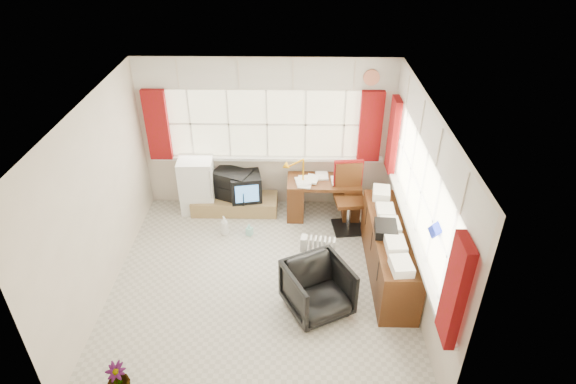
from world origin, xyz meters
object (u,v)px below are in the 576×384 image
tv_bench (235,204)px  office_chair (318,289)px  radiator (319,260)px  crt_tv (246,187)px  desk_lamp (303,165)px  credenza (389,251)px  desk (323,196)px  mini_fridge (198,184)px  task_chair (348,193)px

tv_bench → office_chair: bearing=-59.8°
radiator → crt_tv: (-1.14, 1.56, 0.22)m
desk_lamp → credenza: desk_lamp is taller
desk → office_chair: (-0.16, -2.10, -0.03)m
tv_bench → crt_tv: bearing=-2.9°
office_chair → credenza: (0.99, 0.70, 0.05)m
office_chair → desk_lamp: bearing=67.7°
mini_fridge → crt_tv: bearing=-6.4°
desk_lamp → crt_tv: bearing=169.6°
crt_tv → task_chair: bearing=-12.3°
desk → credenza: (0.83, -1.40, 0.02)m
radiator → mini_fridge: bearing=139.7°
task_chair → radiator: 1.34m
desk → mini_fridge: 2.06m
task_chair → credenza: bearing=-68.4°
crt_tv → desk_lamp: bearing=-10.4°
tv_bench → mini_fridge: bearing=172.4°
desk_lamp → office_chair: desk_lamp is taller
radiator → tv_bench: size_ratio=0.44×
desk_lamp → radiator: (0.22, -1.39, -0.71)m
task_chair → crt_tv: task_chair is taller
radiator → desk_lamp: bearing=99.0°
task_chair → mini_fridge: (-2.42, 0.44, -0.12)m
desk_lamp → desk: bearing=9.9°
tv_bench → crt_tv: (0.19, -0.01, 0.35)m
credenza → office_chair: bearing=-144.6°
desk_lamp → mini_fridge: bearing=171.4°
task_chair → credenza: 1.26m
crt_tv → desk: bearing=-5.1°
credenza → tv_bench: bearing=146.3°
crt_tv → mini_fridge: 0.80m
radiator → credenza: bearing=2.7°
radiator → tv_bench: bearing=130.5°
task_chair → desk: bearing=146.7°
radiator → task_chair: bearing=68.1°
desk → radiator: 1.45m
task_chair → crt_tv: (-1.63, 0.35, -0.11)m
office_chair → crt_tv: bearing=89.3°
desk → credenza: size_ratio=0.58×
tv_bench → crt_tv: 0.40m
desk → crt_tv: (-1.26, 0.11, 0.10)m
credenza → desk_lamp: bearing=130.8°
office_chair → mini_fridge: (-1.89, 2.30, 0.12)m
desk → desk_lamp: bearing=-170.1°
desk → tv_bench: size_ratio=0.83×
radiator → credenza: (0.94, 0.05, 0.14)m
tv_bench → desk_lamp: bearing=-9.1°
desk_lamp → task_chair: (0.70, -0.18, -0.38)m
radiator → tv_bench: 2.06m
task_chair → credenza: task_chair is taller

